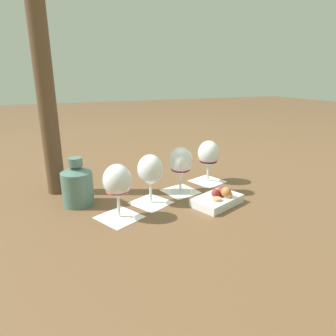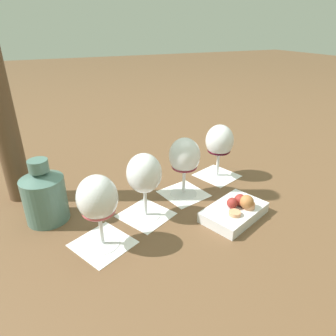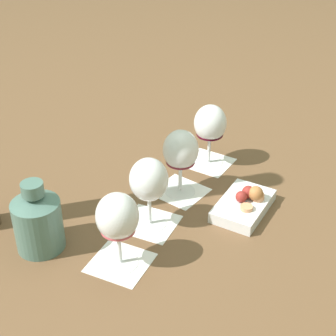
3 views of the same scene
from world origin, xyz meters
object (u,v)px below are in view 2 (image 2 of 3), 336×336
(wine_glass_1, at_px, (144,176))
(wine_glass_3, at_px, (219,143))
(wine_glass_0, at_px, (98,201))
(snack_dish, at_px, (235,210))
(wine_glass_2, at_px, (184,158))
(ceramic_vase, at_px, (44,195))

(wine_glass_1, xyz_separation_m, wine_glass_3, (0.28, 0.11, 0.00))
(wine_glass_0, xyz_separation_m, wine_glass_1, (0.13, 0.06, -0.00))
(wine_glass_1, relative_size, snack_dish, 0.88)
(wine_glass_2, distance_m, wine_glass_3, 0.16)
(wine_glass_2, relative_size, ceramic_vase, 1.04)
(wine_glass_0, bearing_deg, snack_dish, -5.96)
(wine_glass_1, distance_m, wine_glass_3, 0.31)
(wine_glass_0, height_order, wine_glass_3, same)
(wine_glass_0, distance_m, wine_glass_1, 0.14)
(wine_glass_1, xyz_separation_m, wine_glass_2, (0.14, 0.05, 0.00))
(wine_glass_1, bearing_deg, wine_glass_3, 21.52)
(wine_glass_2, height_order, snack_dish, wine_glass_2)
(ceramic_vase, bearing_deg, snack_dish, -23.24)
(wine_glass_2, bearing_deg, wine_glass_0, -155.35)
(wine_glass_0, relative_size, wine_glass_1, 1.00)
(ceramic_vase, bearing_deg, wine_glass_0, -56.17)
(wine_glass_1, bearing_deg, wine_glass_2, 22.01)
(wine_glass_1, relative_size, wine_glass_2, 1.00)
(wine_glass_3, relative_size, ceramic_vase, 1.04)
(wine_glass_0, bearing_deg, wine_glass_1, 27.39)
(wine_glass_3, xyz_separation_m, snack_dish, (-0.08, -0.21, -0.09))
(wine_glass_0, height_order, snack_dish, wine_glass_0)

